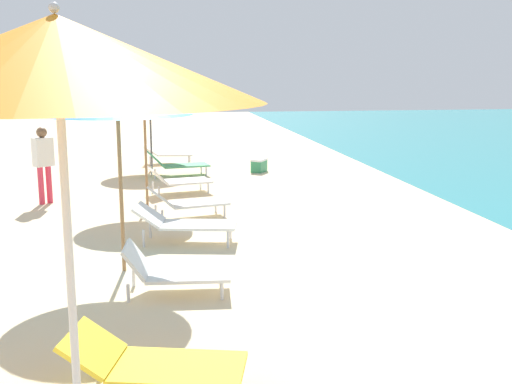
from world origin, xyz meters
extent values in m
cylinder|color=silver|center=(-0.43, 4.45, 1.20)|extent=(0.05, 0.05, 2.40)
cone|color=orange|center=(-0.43, 4.45, 2.64)|extent=(2.32, 2.32, 0.48)
sphere|color=silver|center=(-0.43, 4.45, 2.91)|extent=(0.06, 0.06, 0.06)
cube|color=yellow|center=(0.21, 5.50, 0.22)|extent=(1.17, 0.85, 0.04)
cube|color=yellow|center=(-0.48, 5.67, 0.37)|extent=(0.53, 0.69, 0.28)
cylinder|color=silver|center=(0.69, 5.65, 0.10)|extent=(0.04, 0.04, 0.20)
cylinder|color=silver|center=(-0.44, 5.93, 0.10)|extent=(0.04, 0.04, 0.20)
cylinder|color=olive|center=(-0.39, 8.77, 1.02)|extent=(0.05, 0.05, 2.03)
cone|color=#338CD8|center=(-0.39, 8.77, 2.20)|extent=(1.88, 1.88, 0.34)
sphere|color=olive|center=(-0.39, 8.77, 2.40)|extent=(0.06, 0.06, 0.06)
cube|color=white|center=(0.67, 9.95, 0.28)|extent=(1.21, 0.80, 0.04)
cube|color=white|center=(-0.08, 10.09, 0.44)|extent=(0.52, 0.67, 0.30)
cylinder|color=silver|center=(1.17, 10.11, 0.13)|extent=(0.04, 0.04, 0.26)
cylinder|color=silver|center=(1.07, 9.62, 0.13)|extent=(0.04, 0.04, 0.26)
cylinder|color=silver|center=(-0.07, 10.35, 0.13)|extent=(0.04, 0.04, 0.26)
cylinder|color=silver|center=(-0.16, 9.85, 0.13)|extent=(0.04, 0.04, 0.26)
cube|color=white|center=(0.41, 7.82, 0.23)|extent=(1.01, 0.70, 0.04)
cube|color=white|center=(-0.20, 7.87, 0.42)|extent=(0.32, 0.65, 0.36)
cylinder|color=silver|center=(0.81, 8.06, 0.11)|extent=(0.04, 0.04, 0.21)
cylinder|color=silver|center=(0.77, 7.53, 0.11)|extent=(0.04, 0.04, 0.21)
cylinder|color=silver|center=(-0.25, 8.14, 0.11)|extent=(0.04, 0.04, 0.21)
cylinder|color=silver|center=(-0.29, 7.61, 0.11)|extent=(0.04, 0.04, 0.21)
cylinder|color=olive|center=(-0.15, 12.77, 1.10)|extent=(0.05, 0.05, 2.20)
cone|color=orange|center=(-0.15, 12.77, 2.42)|extent=(1.87, 1.87, 0.45)
sphere|color=olive|center=(-0.15, 12.77, 2.68)|extent=(0.06, 0.06, 0.06)
cube|color=white|center=(0.68, 13.96, 0.25)|extent=(1.10, 0.88, 0.04)
cube|color=white|center=(0.06, 13.82, 0.41)|extent=(0.47, 0.73, 0.32)
cylinder|color=silver|center=(0.99, 14.33, 0.11)|extent=(0.04, 0.04, 0.23)
cylinder|color=silver|center=(1.12, 13.77, 0.11)|extent=(0.04, 0.04, 0.23)
cylinder|color=silver|center=(-0.05, 14.10, 0.11)|extent=(0.04, 0.04, 0.23)
cylinder|color=silver|center=(0.08, 13.53, 0.11)|extent=(0.04, 0.04, 0.23)
cube|color=white|center=(0.77, 11.65, 0.26)|extent=(1.13, 0.81, 0.04)
cube|color=white|center=(0.11, 11.49, 0.42)|extent=(0.49, 0.66, 0.31)
cylinder|color=silver|center=(1.11, 11.98, 0.12)|extent=(0.04, 0.04, 0.24)
cylinder|color=silver|center=(1.22, 11.50, 0.12)|extent=(0.04, 0.04, 0.24)
cylinder|color=silver|center=(0.01, 11.72, 0.12)|extent=(0.04, 0.04, 0.24)
cylinder|color=silver|center=(0.13, 11.24, 0.12)|extent=(0.04, 0.04, 0.24)
cylinder|color=#4C4C51|center=(-0.10, 17.37, 0.95)|extent=(0.05, 0.05, 1.91)
cone|color=orange|center=(-0.10, 17.37, 2.13)|extent=(2.03, 2.03, 0.44)
sphere|color=#4C4C51|center=(-0.10, 17.37, 2.37)|extent=(0.06, 0.06, 0.06)
cube|color=white|center=(0.56, 18.30, 0.26)|extent=(1.04, 0.74, 0.04)
cube|color=white|center=(-0.11, 18.37, 0.39)|extent=(0.44, 0.68, 0.25)
cylinder|color=silver|center=(0.97, 18.53, 0.12)|extent=(0.04, 0.04, 0.24)
cylinder|color=silver|center=(0.92, 17.99, 0.12)|extent=(0.04, 0.04, 0.24)
cylinder|color=silver|center=(-0.09, 18.64, 0.12)|extent=(0.04, 0.04, 0.24)
cylinder|color=silver|center=(-0.15, 18.10, 0.12)|extent=(0.04, 0.04, 0.24)
cube|color=#4CA572|center=(0.74, 16.20, 0.25)|extent=(1.23, 0.81, 0.04)
cube|color=#4CA572|center=(0.01, 16.08, 0.45)|extent=(0.47, 0.68, 0.37)
cylinder|color=silver|center=(1.16, 16.54, 0.12)|extent=(0.04, 0.04, 0.23)
cylinder|color=silver|center=(1.25, 16.02, 0.12)|extent=(0.04, 0.04, 0.23)
cylinder|color=silver|center=(-0.10, 16.32, 0.12)|extent=(0.04, 0.04, 0.23)
cylinder|color=silver|center=(-0.01, 15.81, 0.12)|extent=(0.04, 0.04, 0.23)
cylinder|color=#D8334C|center=(-2.06, 13.32, 0.37)|extent=(0.11, 0.11, 0.75)
cylinder|color=#D8334C|center=(-2.19, 13.21, 0.37)|extent=(0.11, 0.11, 0.75)
cube|color=silver|center=(-2.13, 13.27, 1.03)|extent=(0.42, 0.39, 0.56)
sphere|color=brown|center=(-2.13, 13.27, 1.41)|extent=(0.20, 0.20, 0.20)
cube|color=#338C59|center=(2.65, 16.44, 0.14)|extent=(0.48, 0.54, 0.29)
cube|color=white|center=(2.65, 16.44, 0.32)|extent=(0.49, 0.55, 0.05)
camera|label=1|loc=(0.11, 0.85, 2.57)|focal=43.40mm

